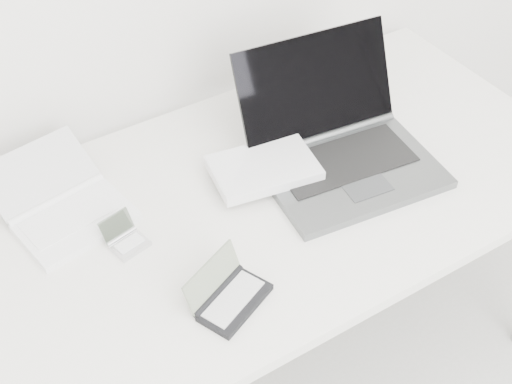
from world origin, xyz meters
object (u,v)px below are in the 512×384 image
laptop_large (324,152)px  palmtop_charcoal (228,296)px  desk (258,210)px  netbook_open_white (65,208)px

laptop_large → palmtop_charcoal: bearing=-143.2°
desk → laptop_large: 0.21m
laptop_large → netbook_open_white: size_ratio=1.61×
desk → palmtop_charcoal: (-0.22, -0.23, 0.06)m
palmtop_charcoal → laptop_large: bearing=6.8°
desk → netbook_open_white: (-0.40, 0.18, 0.07)m
netbook_open_white → desk: bearing=-33.4°
palmtop_charcoal → desk: bearing=23.7°
desk → netbook_open_white: bearing=155.8°
desk → palmtop_charcoal: 0.32m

